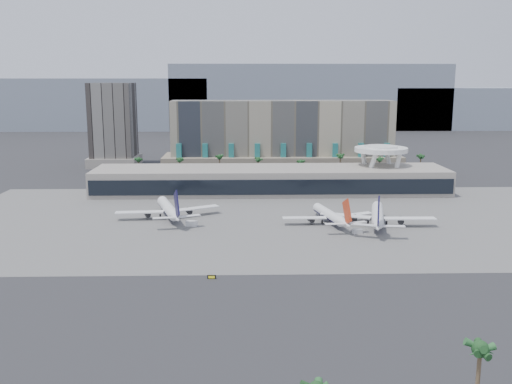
{
  "coord_description": "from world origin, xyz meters",
  "views": [
    {
      "loc": [
        -13.86,
        -162.88,
        54.2
      ],
      "look_at": [
        -8.81,
        40.0,
        13.97
      ],
      "focal_mm": 40.0,
      "sensor_mm": 36.0,
      "label": 1
    }
  ],
  "objects_px": {
    "airliner_right": "(378,216)",
    "taxiway_sign": "(212,277)",
    "service_vehicle_a": "(191,224)",
    "airliner_left": "(169,209)",
    "airliner_centre": "(330,215)",
    "service_vehicle_b": "(357,231)"
  },
  "relations": [
    {
      "from": "airliner_right",
      "to": "taxiway_sign",
      "type": "relative_size",
      "value": 18.43
    },
    {
      "from": "service_vehicle_a",
      "to": "airliner_left",
      "type": "bearing_deg",
      "value": 141.76
    },
    {
      "from": "taxiway_sign",
      "to": "airliner_left",
      "type": "bearing_deg",
      "value": 108.4
    },
    {
      "from": "airliner_left",
      "to": "airliner_right",
      "type": "xyz_separation_m",
      "value": [
        79.96,
        -13.88,
        0.13
      ]
    },
    {
      "from": "service_vehicle_a",
      "to": "airliner_centre",
      "type": "bearing_deg",
      "value": 16.71
    },
    {
      "from": "airliner_right",
      "to": "service_vehicle_b",
      "type": "xyz_separation_m",
      "value": [
        -9.73,
        -11.0,
        -3.03
      ]
    },
    {
      "from": "airliner_centre",
      "to": "taxiway_sign",
      "type": "xyz_separation_m",
      "value": [
        -42.05,
        -60.27,
        -2.78
      ]
    },
    {
      "from": "airliner_left",
      "to": "taxiway_sign",
      "type": "distance_m",
      "value": 73.63
    },
    {
      "from": "service_vehicle_a",
      "to": "service_vehicle_b",
      "type": "distance_m",
      "value": 61.36
    },
    {
      "from": "airliner_centre",
      "to": "taxiway_sign",
      "type": "relative_size",
      "value": 15.76
    },
    {
      "from": "airliner_right",
      "to": "service_vehicle_a",
      "type": "bearing_deg",
      "value": -167.81
    },
    {
      "from": "service_vehicle_b",
      "to": "taxiway_sign",
      "type": "relative_size",
      "value": 1.39
    },
    {
      "from": "service_vehicle_b",
      "to": "airliner_left",
      "type": "bearing_deg",
      "value": 145.39
    },
    {
      "from": "airliner_centre",
      "to": "taxiway_sign",
      "type": "height_order",
      "value": "airliner_centre"
    },
    {
      "from": "airliner_right",
      "to": "taxiway_sign",
      "type": "xyz_separation_m",
      "value": [
        -59.4,
        -56.75,
        -3.35
      ]
    },
    {
      "from": "service_vehicle_a",
      "to": "taxiway_sign",
      "type": "xyz_separation_m",
      "value": [
        10.52,
        -57.71,
        -0.5
      ]
    },
    {
      "from": "airliner_left",
      "to": "airliner_centre",
      "type": "relative_size",
      "value": 1.11
    },
    {
      "from": "service_vehicle_a",
      "to": "service_vehicle_b",
      "type": "xyz_separation_m",
      "value": [
        60.18,
        -11.96,
        -0.18
      ]
    },
    {
      "from": "airliner_left",
      "to": "service_vehicle_b",
      "type": "bearing_deg",
      "value": -36.31
    },
    {
      "from": "airliner_left",
      "to": "service_vehicle_a",
      "type": "distance_m",
      "value": 16.59
    },
    {
      "from": "airliner_centre",
      "to": "service_vehicle_b",
      "type": "distance_m",
      "value": 16.57
    },
    {
      "from": "airliner_centre",
      "to": "service_vehicle_a",
      "type": "distance_m",
      "value": 52.68
    }
  ]
}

